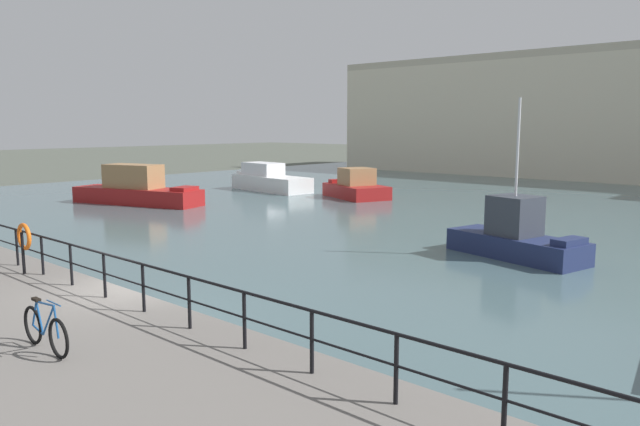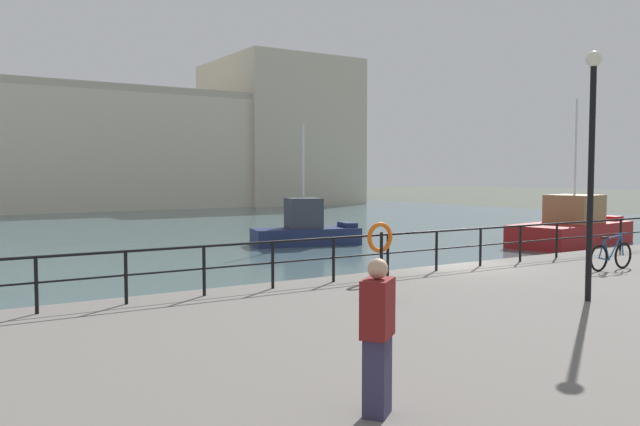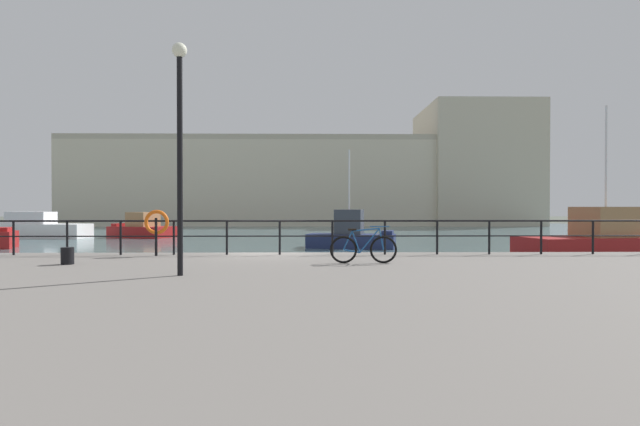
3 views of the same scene
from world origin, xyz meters
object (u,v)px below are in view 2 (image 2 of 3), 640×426
object	(u,v)px
moored_green_narrowboat	(572,228)
parked_bicycle	(611,256)
quay_lamp_post	(592,144)
mooring_bollard	(387,290)
harbor_building	(128,147)
standing_person	(377,336)
moored_small_launch	(306,229)
life_ring_stand	(380,239)

from	to	relation	value
moored_green_narrowboat	parked_bicycle	xyz separation A→B (m)	(-12.48, -10.34, 0.56)
quay_lamp_post	mooring_bollard	bearing A→B (deg)	148.11
moored_green_narrowboat	parked_bicycle	bearing A→B (deg)	-149.80
parked_bicycle	moored_green_narrowboat	bearing A→B (deg)	40.37
harbor_building	standing_person	distance (m)	65.67
mooring_bollard	standing_person	xyz separation A→B (m)	(-3.94, -4.81, 0.64)
moored_small_launch	mooring_bollard	world-z (taller)	moored_small_launch
quay_lamp_post	harbor_building	bearing A→B (deg)	82.34
mooring_bollard	life_ring_stand	bearing A→B (deg)	55.06
parked_bicycle	life_ring_stand	xyz separation A→B (m)	(-6.08, 2.17, 0.59)
moored_green_narrowboat	harbor_building	bearing A→B (deg)	90.49
moored_small_launch	life_ring_stand	size ratio (longest dim) A/B	4.33
standing_person	mooring_bollard	bearing A→B (deg)	103.60
parked_bicycle	mooring_bollard	world-z (taller)	parked_bicycle
moored_green_narrowboat	mooring_bollard	world-z (taller)	moored_green_narrowboat
moored_small_launch	harbor_building	bearing A→B (deg)	99.71
moored_green_narrowboat	quay_lamp_post	distance (m)	21.16
parked_bicycle	life_ring_stand	distance (m)	6.49
moored_small_launch	quay_lamp_post	size ratio (longest dim) A/B	1.21
harbor_building	quay_lamp_post	size ratio (longest dim) A/B	12.84
harbor_building	quay_lamp_post	distance (m)	61.56
moored_small_launch	moored_green_narrowboat	world-z (taller)	moored_green_narrowboat
parked_bicycle	life_ring_stand	world-z (taller)	life_ring_stand
moored_small_launch	quay_lamp_post	bearing A→B (deg)	-91.17
mooring_bollard	quay_lamp_post	bearing A→B (deg)	-31.89
moored_green_narrowboat	mooring_bollard	distance (m)	22.69
moored_small_launch	quay_lamp_post	distance (m)	20.71
parked_bicycle	quay_lamp_post	xyz separation A→B (m)	(-4.20, -2.26, 2.78)
harbor_building	standing_person	bearing A→B (deg)	-103.78
harbor_building	moored_small_launch	distance (m)	41.72
parked_bicycle	life_ring_stand	size ratio (longest dim) A/B	1.27
mooring_bollard	moored_small_launch	bearing A→B (deg)	63.57
quay_lamp_post	parked_bicycle	bearing A→B (deg)	28.26
moored_small_launch	mooring_bollard	size ratio (longest dim) A/B	13.76
mooring_bollard	parked_bicycle	bearing A→B (deg)	0.73
moored_small_launch	moored_green_narrowboat	size ratio (longest dim) A/B	0.76
standing_person	parked_bicycle	bearing A→B (deg)	75.81
harbor_building	life_ring_stand	world-z (taller)	harbor_building
moored_green_narrowboat	mooring_bollard	xyz separation A→B (m)	(-20.15, -10.44, 0.39)
moored_small_launch	standing_person	xyz separation A→B (m)	(-12.67, -22.39, 1.09)
parked_bicycle	standing_person	size ratio (longest dim) A/B	1.05
mooring_bollard	quay_lamp_post	distance (m)	5.04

